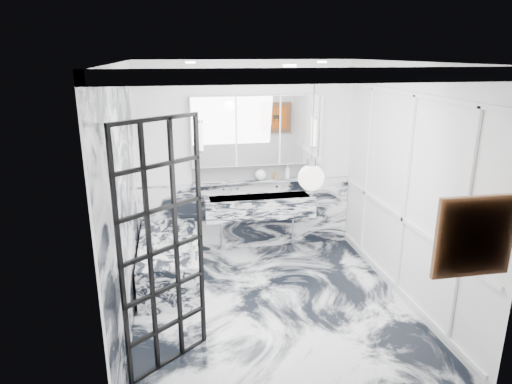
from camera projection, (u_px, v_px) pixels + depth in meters
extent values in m
plane|color=silver|center=(272.00, 307.00, 5.41)|extent=(3.60, 3.60, 0.00)
plane|color=white|center=(275.00, 62.00, 4.59)|extent=(3.60, 3.60, 0.00)
plane|color=white|center=(246.00, 158.00, 6.69)|extent=(3.60, 0.00, 3.60)
plane|color=white|center=(327.00, 267.00, 3.31)|extent=(3.60, 0.00, 3.60)
plane|color=white|center=(123.00, 203.00, 4.72)|extent=(0.00, 3.60, 3.60)
plane|color=white|center=(408.00, 187.00, 5.28)|extent=(0.00, 3.60, 3.60)
cube|color=silver|center=(247.00, 215.00, 6.93)|extent=(3.18, 0.05, 1.05)
cube|color=silver|center=(124.00, 208.00, 4.74)|extent=(0.02, 3.56, 2.68)
cube|color=white|center=(405.00, 195.00, 5.31)|extent=(0.03, 3.40, 2.30)
imported|color=#8C5919|center=(287.00, 172.00, 6.77)|extent=(0.08, 0.08, 0.21)
imported|color=#4C4C51|center=(305.00, 172.00, 6.82)|extent=(0.10, 0.10, 0.19)
imported|color=silver|center=(302.00, 173.00, 6.82)|extent=(0.15, 0.15, 0.15)
sphere|color=white|center=(260.00, 175.00, 6.71)|extent=(0.17, 0.17, 0.17)
cylinder|color=#8C5919|center=(275.00, 176.00, 6.76)|extent=(0.04, 0.04, 0.10)
cylinder|color=silver|center=(193.00, 253.00, 5.43)|extent=(0.08, 0.08, 0.12)
cube|color=#CA4814|center=(475.00, 237.00, 3.52)|extent=(0.56, 0.05, 0.56)
sphere|color=white|center=(311.00, 178.00, 3.87)|extent=(0.22, 0.22, 0.22)
cube|color=silver|center=(259.00, 206.00, 6.69)|extent=(1.60, 0.45, 0.30)
cube|color=silver|center=(257.00, 181.00, 6.74)|extent=(1.90, 0.14, 0.04)
cube|color=white|center=(257.00, 171.00, 6.76)|extent=(1.90, 0.03, 0.23)
cube|color=white|center=(257.00, 131.00, 6.53)|extent=(1.90, 0.16, 1.00)
cylinder|color=white|center=(200.00, 136.00, 6.30)|extent=(0.07, 0.07, 0.40)
cylinder|color=white|center=(314.00, 133.00, 6.59)|extent=(0.07, 0.07, 0.40)
cube|color=silver|center=(170.00, 261.00, 5.97)|extent=(0.75, 1.65, 0.55)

